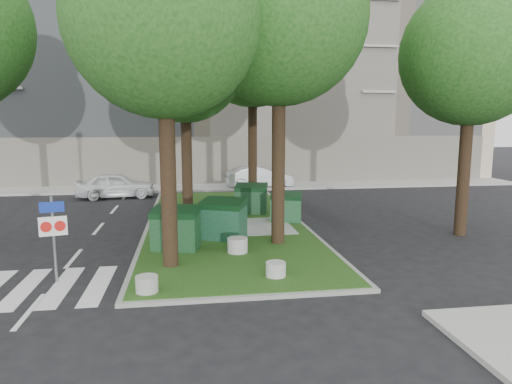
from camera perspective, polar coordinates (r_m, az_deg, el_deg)
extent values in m
plane|color=black|center=(11.09, -3.07, -13.28)|extent=(120.00, 120.00, 0.00)
cube|color=#223F12|center=(18.74, -3.87, -3.90)|extent=(6.00, 16.00, 0.12)
cube|color=gray|center=(18.75, -3.87, -3.93)|extent=(6.30, 16.30, 0.10)
cube|color=#999993|center=(29.04, -6.53, 0.58)|extent=(42.00, 3.00, 0.12)
cube|color=silver|center=(12.76, -21.08, -10.84)|extent=(5.00, 3.00, 0.01)
cube|color=#BDAE8E|center=(36.45, -7.19, 14.73)|extent=(41.00, 12.00, 16.00)
cylinder|color=black|center=(12.79, -10.97, 3.76)|extent=(0.44, 0.44, 6.16)
sphere|color=#164412|center=(13.02, -11.48, 20.38)|extent=(5.20, 5.20, 5.20)
cylinder|color=black|center=(15.05, 2.82, 5.70)|extent=(0.44, 0.44, 6.72)
sphere|color=#164412|center=(15.38, 2.95, 21.06)|extent=(5.60, 5.60, 5.60)
cylinder|color=black|center=(19.27, -8.67, 5.03)|extent=(0.44, 0.44, 5.88)
sphere|color=#164412|center=(19.38, -8.92, 15.62)|extent=(4.80, 4.80, 4.80)
sphere|color=#164412|center=(19.85, -8.11, 20.39)|extent=(3.60, 3.60, 3.60)
cylinder|color=black|center=(22.47, -0.44, 7.07)|extent=(0.44, 0.44, 7.00)
sphere|color=#164412|center=(22.74, -0.45, 17.84)|extent=(5.80, 5.80, 5.80)
sphere|color=#164412|center=(23.38, 0.26, 22.59)|extent=(4.35, 4.35, 4.35)
cylinder|color=black|center=(18.23, 24.66, 4.13)|extent=(0.44, 0.44, 5.88)
sphere|color=#164412|center=(18.34, 25.39, 15.30)|extent=(5.00, 5.00, 5.00)
sphere|color=#164412|center=(18.96, 26.19, 20.17)|extent=(3.75, 3.75, 3.75)
cube|color=#0F3718|center=(14.88, -9.98, -4.89)|extent=(1.61, 1.26, 1.12)
cube|color=black|center=(14.74, -10.04, -2.43)|extent=(1.67, 1.34, 0.32)
cube|color=#123E27|center=(15.99, -4.13, -3.78)|extent=(1.74, 1.51, 1.15)
cube|color=black|center=(15.86, -4.16, -1.41)|extent=(1.82, 1.59, 0.33)
cube|color=#10361B|center=(20.42, -0.59, -1.12)|extent=(1.54, 1.21, 1.08)
cube|color=black|center=(20.33, -0.59, 0.62)|extent=(1.60, 1.29, 0.31)
cube|color=#154622|center=(18.82, 3.77, -2.15)|extent=(1.42, 1.15, 0.97)
cube|color=black|center=(18.72, 3.79, -0.45)|extent=(1.48, 1.22, 0.28)
cylinder|color=#A0A09B|center=(11.45, -13.48, -11.11)|extent=(0.54, 0.54, 0.39)
cylinder|color=#ABACA6|center=(12.22, 2.49, -9.61)|extent=(0.53, 0.53, 0.38)
cylinder|color=#A4A39F|center=(14.36, -2.32, -6.64)|extent=(0.64, 0.64, 0.45)
cylinder|color=gold|center=(24.10, 0.30, -0.11)|extent=(0.38, 0.38, 0.66)
cylinder|color=slate|center=(12.95, -23.93, -5.48)|extent=(0.09, 0.09, 2.28)
cube|color=navy|center=(12.78, -24.17, -1.70)|extent=(0.59, 0.17, 0.27)
cube|color=white|center=(12.87, -24.03, -3.90)|extent=(0.67, 0.19, 0.50)
cylinder|color=red|center=(12.92, -24.73, -3.90)|extent=(0.27, 0.09, 0.27)
cylinder|color=red|center=(12.83, -23.32, -3.90)|extent=(0.27, 0.09, 0.27)
imported|color=white|center=(26.27, -17.14, 0.81)|extent=(4.34, 2.20, 1.42)
imported|color=#AEB2B7|center=(28.92, 0.42, 1.86)|extent=(4.23, 1.52, 1.39)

